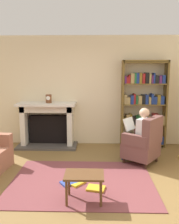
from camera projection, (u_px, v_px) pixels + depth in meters
The scene contains 10 objects.
ground at pixel (81, 190), 3.85m from camera, with size 14.00×14.00×0.00m, color brown.
back_wall at pixel (87, 91), 6.12m from camera, with size 5.60×0.10×2.70m, color beige.
area_rug at pixel (82, 181), 4.14m from camera, with size 2.40×1.80×0.01m, color brown.
fireplace at pixel (48, 123), 6.04m from camera, with size 1.45×0.64×1.09m.
mantel_clock at pixel (49, 99), 5.83m from camera, with size 0.14×0.14×0.20m.
bookshelf at pixel (144, 106), 5.93m from camera, with size 1.08×0.32×2.10m.
armchair_reading at pixel (144, 143), 4.90m from camera, with size 0.88×0.88×0.97m.
seated_reader at pixel (139, 133), 4.93m from camera, with size 0.59×0.56×1.14m.
side_table at pixel (84, 178), 3.47m from camera, with size 0.56×0.39×0.42m.
scattered_books at pixel (81, 185), 3.98m from camera, with size 0.77×0.48×0.03m.
Camera 1 is at (0.24, -3.57, 1.89)m, focal length 39.07 mm.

